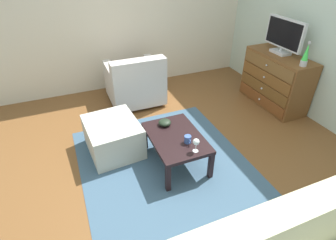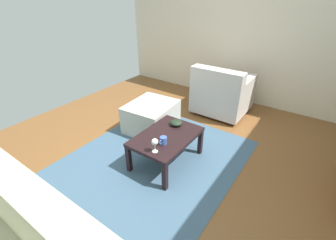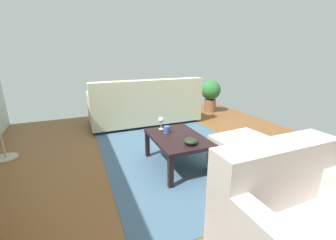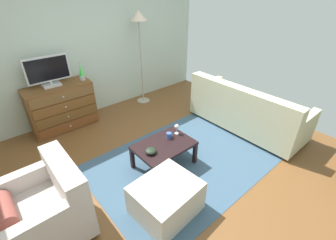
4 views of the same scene
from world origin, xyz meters
name	(u,v)px [view 1 (image 1 of 4)]	position (x,y,z in m)	size (l,w,h in m)	color
ground_plane	(182,164)	(0.00, 0.00, -0.03)	(5.25, 4.99, 0.05)	brown
wall_plain_left	(122,10)	(-2.39, 0.00, 1.30)	(0.12, 4.99, 2.59)	beige
area_rug	(173,178)	(0.20, -0.20, 0.00)	(2.60, 1.90, 0.01)	#3B576E
dresser	(275,80)	(-0.75, 1.94, 0.41)	(1.09, 0.49, 0.82)	brown
tv	(284,35)	(-0.81, 1.97, 1.08)	(0.69, 0.18, 0.50)	silver
lava_lamp	(306,55)	(-0.30, 1.90, 0.96)	(0.09, 0.09, 0.33)	#B7B7BC
coffee_table	(176,140)	(-0.05, -0.06, 0.33)	(0.81, 0.56, 0.38)	black
wine_glass	(196,142)	(0.26, 0.02, 0.49)	(0.07, 0.07, 0.16)	silver
mug	(188,139)	(0.10, 0.01, 0.42)	(0.11, 0.08, 0.08)	#3A58A0
bowl_decorative	(165,123)	(-0.31, -0.09, 0.41)	(0.15, 0.15, 0.07)	black
armchair	(135,83)	(-1.63, -0.07, 0.34)	(0.80, 0.82, 0.81)	#332319
ottoman	(113,137)	(-0.55, -0.68, 0.20)	(0.70, 0.60, 0.41)	beige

